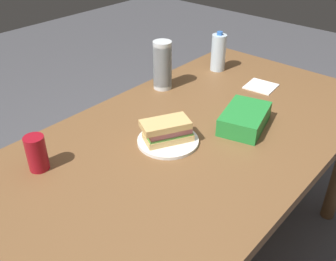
# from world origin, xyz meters

# --- Properties ---
(dining_table) EXTENTS (1.68, 0.91, 0.76)m
(dining_table) POSITION_xyz_m (0.00, 0.00, 0.67)
(dining_table) COLOR brown
(dining_table) RESTS_ON ground_plane
(paper_plate) EXTENTS (0.22, 0.22, 0.01)m
(paper_plate) POSITION_xyz_m (0.12, -0.03, 0.76)
(paper_plate) COLOR white
(paper_plate) RESTS_ON dining_table
(sandwich) EXTENTS (0.21, 0.16, 0.08)m
(sandwich) POSITION_xyz_m (0.12, -0.03, 0.81)
(sandwich) COLOR #DBB26B
(sandwich) RESTS_ON paper_plate
(soda_can_red) EXTENTS (0.07, 0.07, 0.12)m
(soda_can_red) POSITION_xyz_m (0.51, -0.25, 0.82)
(soda_can_red) COLOR maroon
(soda_can_red) RESTS_ON dining_table
(chip_bag) EXTENTS (0.26, 0.20, 0.07)m
(chip_bag) POSITION_xyz_m (-0.16, 0.11, 0.79)
(chip_bag) COLOR #268C38
(chip_bag) RESTS_ON dining_table
(water_bottle_tall) EXTENTS (0.07, 0.07, 0.20)m
(water_bottle_tall) POSITION_xyz_m (-0.55, -0.28, 0.85)
(water_bottle_tall) COLOR silver
(water_bottle_tall) RESTS_ON dining_table
(plastic_cup_stack) EXTENTS (0.08, 0.08, 0.22)m
(plastic_cup_stack) POSITION_xyz_m (-0.21, -0.35, 0.87)
(plastic_cup_stack) COLOR silver
(plastic_cup_stack) RESTS_ON dining_table
(paper_napkin) EXTENTS (0.14, 0.14, 0.01)m
(paper_napkin) POSITION_xyz_m (-0.51, -0.01, 0.76)
(paper_napkin) COLOR white
(paper_napkin) RESTS_ON dining_table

